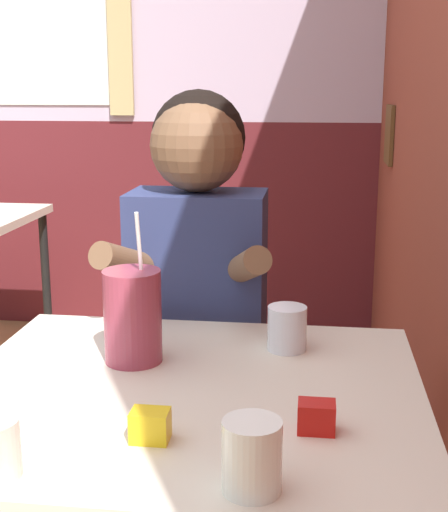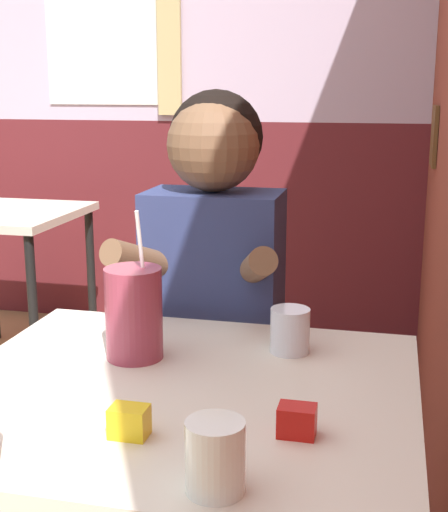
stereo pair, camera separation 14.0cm
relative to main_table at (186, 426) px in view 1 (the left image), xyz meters
The scene contains 9 objects.
brick_wall_right 1.37m from the main_table, 61.51° to the left, with size 0.08×4.74×2.70m.
back_wall 2.69m from the main_table, 110.59° to the left, with size 5.87×0.09×2.70m.
main_table is the anchor object (origin of this frame).
person_seated 0.54m from the main_table, 97.10° to the left, with size 0.42×0.42×1.27m.
cocktail_pitcher 0.25m from the main_table, 136.22° to the left, with size 0.12×0.12×0.31m.
glass_near_pitcher 0.31m from the main_table, 52.59° to the left, with size 0.08×0.08×0.09m.
glass_center 0.37m from the main_table, 64.77° to the right, with size 0.08×0.08×0.10m.
condiment_ketchup 0.29m from the main_table, 29.49° to the right, with size 0.06×0.04×0.05m.
condiment_mustard 0.22m from the main_table, 95.77° to the right, with size 0.06×0.04×0.05m.
Camera 1 is at (1.13, -0.86, 1.27)m, focal length 50.00 mm.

